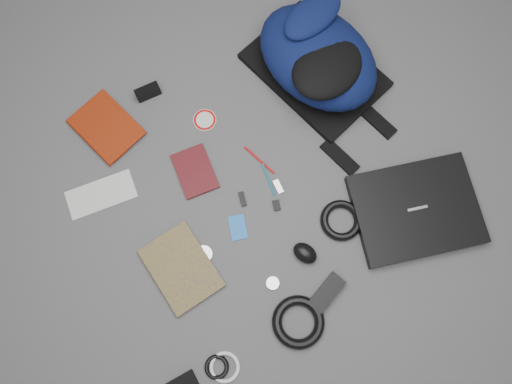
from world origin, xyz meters
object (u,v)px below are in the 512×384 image
textbook_red (88,144)px  mouse (305,253)px  laptop (416,210)px  power_brick (327,293)px  compact_camera (148,92)px  comic_book (157,284)px  dvd_case (195,171)px  backpack (318,57)px

textbook_red → mouse: (0.46, -0.70, 0.01)m
laptop → power_brick: laptop is taller
compact_camera → power_brick: compact_camera is taller
laptop → comic_book: size_ratio=1.59×
textbook_red → mouse: 0.84m
power_brick → dvd_case: bearing=87.1°
textbook_red → power_brick: bearing=-77.1°
textbook_red → power_brick: power_brick is taller
backpack → dvd_case: 0.58m
comic_book → dvd_case: 0.40m
laptop → compact_camera: bearing=142.9°
laptop → power_brick: 0.41m
dvd_case → power_brick: size_ratio=1.30×
laptop → dvd_case: (-0.58, 0.48, -0.01)m
textbook_red → power_brick: 0.96m
compact_camera → power_brick: (0.19, -0.91, -0.01)m
laptop → mouse: size_ratio=4.83×
textbook_red → compact_camera: bearing=-1.7°
laptop → compact_camera: (-0.59, 0.82, 0.00)m
dvd_case → textbook_red: bearing=143.1°
backpack → power_brick: bearing=-133.0°
laptop → comic_book: 0.89m
backpack → mouse: bearing=-138.6°
backpack → power_brick: (-0.37, -0.69, -0.09)m
power_brick → laptop: bearing=-8.1°
textbook_red → comic_book: bearing=-106.3°
mouse → power_brick: mouse is taller
dvd_case → power_brick: bearing=-65.5°
dvd_case → comic_book: bearing=-128.6°
mouse → power_brick: bearing=-115.5°
comic_book → power_brick: size_ratio=1.95×
backpack → dvd_case: (-0.55, -0.12, -0.10)m
backpack → textbook_red: backpack is taller
backpack → compact_camera: backpack is taller
dvd_case → compact_camera: (-0.01, 0.34, 0.02)m
backpack → comic_book: 0.93m
textbook_red → laptop: bearing=-57.0°
backpack → power_brick: backpack is taller
comic_book → textbook_red: bearing=85.0°
textbook_red → compact_camera: (0.27, 0.07, 0.01)m
backpack → mouse: (-0.37, -0.55, -0.08)m
textbook_red → mouse: size_ratio=2.78×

